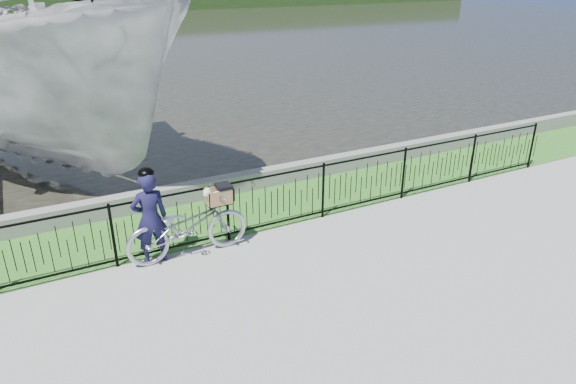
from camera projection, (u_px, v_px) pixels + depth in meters
ground at (321, 267)px, 8.56m from camera, size 120.00×120.00×0.00m
grass_strip at (256, 208)px, 10.67m from camera, size 60.00×2.00×0.01m
water at (74, 41)px, 35.35m from camera, size 120.00×120.00×0.00m
quay_wall at (238, 183)px, 11.40m from camera, size 60.00×0.30×0.40m
fence at (278, 201)px, 9.63m from camera, size 14.00×0.06×1.15m
bicycle_rig at (188, 226)px, 8.70m from camera, size 2.11×0.74×1.21m
cyclist at (150, 217)px, 8.40m from camera, size 0.59×0.39×1.69m
boat_near at (11, 72)px, 12.07m from camera, size 9.26×12.36×6.30m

